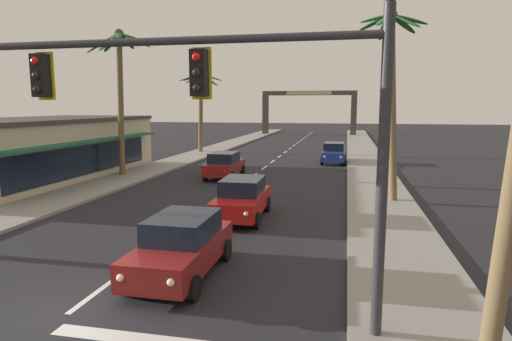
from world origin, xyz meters
name	(u,v)px	position (x,y,z in m)	size (l,w,h in m)	color
ground_plane	(67,315)	(0.00, 0.00, 0.00)	(220.00, 220.00, 0.00)	#232328
sidewalk_right	(373,179)	(7.80, 20.00, 0.07)	(3.20, 110.00, 0.14)	gray
sidewalk_left	(147,171)	(-7.80, 20.00, 0.07)	(3.20, 110.00, 0.14)	gray
lane_markings	(262,174)	(0.41, 20.84, 0.00)	(4.28, 89.50, 0.01)	silver
traffic_signal_mast	(204,100)	(3.22, 0.36, 4.78)	(10.97, 0.41, 6.67)	#2D2D33
sedan_lead_at_stop_bar	(182,245)	(1.70, 2.72, 0.85)	(1.95, 4.45, 1.68)	maroon
sedan_third_in_queue	(242,198)	(1.87, 9.05, 0.85)	(2.04, 4.49, 1.68)	red
sedan_oncoming_far	(225,165)	(-1.68, 18.76, 0.85)	(1.96, 4.46, 1.68)	maroon
sedan_parked_nearest_kerb	(334,153)	(5.10, 27.69, 0.85)	(1.96, 4.46, 1.68)	navy
palm_left_second	(120,76)	(-8.34, 17.85, 6.60)	(4.18, 4.45, 9.52)	brown
palm_left_third	(200,98)	(-8.15, 32.87, 5.41)	(4.27, 3.83, 7.98)	brown
palm_right_second	(392,73)	(8.04, 13.36, 6.18)	(3.24, 3.05, 9.07)	brown
storefront_strip_left	(36,149)	(-13.12, 15.58, 1.95)	(8.35, 17.66, 3.90)	beige
town_gateway_arch	(309,107)	(0.00, 62.10, 4.57)	(15.12, 0.90, 7.06)	#423D38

